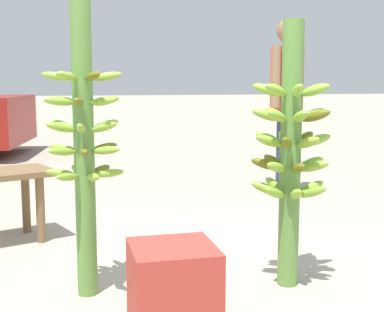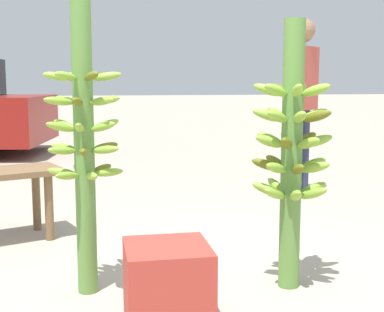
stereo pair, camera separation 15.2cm
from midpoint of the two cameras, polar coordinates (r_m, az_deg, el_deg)
name	(u,v)px [view 2 (the right image)]	position (r m, az deg, el deg)	size (l,w,h in m)	color
ground_plane	(193,299)	(2.85, 1.68, -15.04)	(80.00, 80.00, 0.00)	#A89E8C
banana_stalk_left	(84,137)	(2.78, -9.93, 2.02)	(0.41, 0.41, 1.61)	#5B8C3D
banana_stalk_center	(292,150)	(2.89, 12.08, 0.66)	(0.43, 0.43, 1.43)	#5B8C3D
vendor_person	(301,89)	(5.24, 12.41, 6.99)	(0.48, 0.41, 1.70)	#2D334C
produce_crate	(167,286)	(2.50, -0.85, -13.70)	(0.38, 0.38, 0.38)	#B2382D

